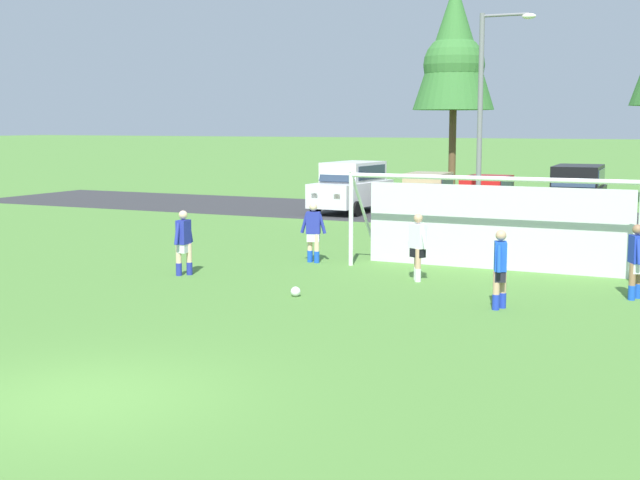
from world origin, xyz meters
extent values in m
plane|color=#518438|center=(0.00, 15.00, 0.00)|extent=(400.00, 400.00, 0.00)
cube|color=#333335|center=(0.00, 26.08, 0.00)|extent=(52.00, 8.40, 0.01)
sphere|color=white|center=(-0.58, 7.69, 0.11)|extent=(0.22, 0.22, 0.22)
sphere|color=black|center=(-0.58, 7.69, 0.12)|extent=(0.08, 0.08, 0.08)
sphere|color=red|center=(-0.52, 7.69, 0.11)|extent=(0.07, 0.07, 0.07)
cylinder|color=white|center=(6.14, 12.17, 1.22)|extent=(0.12, 0.12, 2.44)
cylinder|color=white|center=(-1.18, 12.14, 1.22)|extent=(0.12, 0.12, 2.44)
cylinder|color=white|center=(2.48, 12.16, 2.44)|extent=(7.32, 0.14, 0.12)
cylinder|color=white|center=(-1.18, 13.04, 1.34)|extent=(0.09, 1.94, 2.46)
cube|color=silver|center=(2.48, 13.16, 1.10)|extent=(6.95, 0.06, 2.20)
cylinder|color=tan|center=(1.27, 10.58, 0.40)|extent=(0.14, 0.14, 0.80)
cylinder|color=tan|center=(1.16, 10.81, 0.40)|extent=(0.14, 0.14, 0.80)
cylinder|color=white|center=(1.27, 10.58, 0.16)|extent=(0.15, 0.15, 0.32)
cylinder|color=white|center=(1.16, 10.81, 0.16)|extent=(0.15, 0.15, 0.32)
cube|color=black|center=(1.21, 10.70, 0.72)|extent=(0.40, 0.35, 0.28)
cube|color=white|center=(1.21, 10.70, 1.10)|extent=(0.45, 0.38, 0.60)
sphere|color=tan|center=(1.21, 10.70, 1.53)|extent=(0.22, 0.22, 0.22)
cylinder|color=white|center=(1.42, 10.55, 1.08)|extent=(0.25, 0.18, 0.55)
cylinder|color=white|center=(1.01, 10.84, 1.08)|extent=(0.25, 0.18, 0.55)
cylinder|color=#936B4C|center=(6.17, 10.45, 0.40)|extent=(0.14, 0.14, 0.80)
cylinder|color=#936B4C|center=(6.27, 10.72, 0.40)|extent=(0.14, 0.14, 0.80)
cylinder|color=blue|center=(6.17, 10.45, 0.16)|extent=(0.15, 0.15, 0.32)
cylinder|color=blue|center=(6.27, 10.72, 0.16)|extent=(0.15, 0.15, 0.32)
cube|color=silver|center=(6.22, 10.58, 0.72)|extent=(0.35, 0.40, 0.28)
cube|color=#1E38B7|center=(6.22, 10.58, 1.10)|extent=(0.38, 0.45, 0.60)
sphere|color=#936B4C|center=(6.22, 10.58, 1.53)|extent=(0.22, 0.22, 0.22)
cylinder|color=#1E38B7|center=(6.29, 10.34, 1.08)|extent=(0.18, 0.25, 0.55)
cylinder|color=#1E38B7|center=(6.15, 10.83, 1.08)|extent=(0.18, 0.25, 0.55)
cylinder|color=tan|center=(3.76, 8.21, 0.40)|extent=(0.14, 0.14, 0.80)
cylinder|color=tan|center=(3.84, 8.44, 0.40)|extent=(0.14, 0.14, 0.80)
cylinder|color=#1E38B7|center=(3.76, 8.21, 0.16)|extent=(0.15, 0.15, 0.32)
cylinder|color=#1E38B7|center=(3.84, 8.44, 0.16)|extent=(0.15, 0.15, 0.32)
cube|color=black|center=(3.80, 8.33, 0.72)|extent=(0.31, 0.39, 0.28)
cube|color=blue|center=(3.80, 8.33, 1.10)|extent=(0.34, 0.43, 0.60)
sphere|color=tan|center=(3.80, 8.33, 1.53)|extent=(0.22, 0.22, 0.22)
cylinder|color=blue|center=(3.84, 8.08, 1.08)|extent=(0.15, 0.25, 0.55)
cylinder|color=blue|center=(3.77, 8.58, 1.08)|extent=(0.15, 0.25, 0.55)
cylinder|color=beige|center=(-4.27, 9.03, 0.40)|extent=(0.14, 0.14, 0.80)
cylinder|color=beige|center=(-4.44, 8.81, 0.40)|extent=(0.14, 0.14, 0.80)
cylinder|color=#232D99|center=(-4.27, 9.03, 0.16)|extent=(0.15, 0.15, 0.32)
cylinder|color=#232D99|center=(-4.44, 8.81, 0.16)|extent=(0.15, 0.15, 0.32)
cube|color=silver|center=(-4.35, 8.92, 0.72)|extent=(0.25, 0.36, 0.28)
cube|color=#232D99|center=(-4.35, 8.92, 1.10)|extent=(0.27, 0.40, 0.60)
sphere|color=beige|center=(-4.35, 8.92, 1.53)|extent=(0.22, 0.22, 0.22)
cylinder|color=#232D99|center=(-4.33, 9.17, 1.08)|extent=(0.11, 0.24, 0.55)
cylinder|color=#232D99|center=(-4.37, 8.67, 1.08)|extent=(0.11, 0.24, 0.55)
cylinder|color=beige|center=(-2.19, 12.14, 0.40)|extent=(0.14, 0.14, 0.80)
cylinder|color=beige|center=(-2.42, 12.18, 0.40)|extent=(0.14, 0.14, 0.80)
cylinder|color=blue|center=(-2.19, 12.14, 0.16)|extent=(0.15, 0.15, 0.32)
cylinder|color=blue|center=(-2.42, 12.18, 0.16)|extent=(0.15, 0.15, 0.32)
cube|color=silver|center=(-2.30, 12.16, 0.72)|extent=(0.39, 0.32, 0.28)
cube|color=#232D99|center=(-2.30, 12.16, 1.10)|extent=(0.44, 0.35, 0.60)
sphere|color=beige|center=(-2.30, 12.16, 1.53)|extent=(0.22, 0.22, 0.22)
cylinder|color=#232D99|center=(-2.05, 12.20, 1.08)|extent=(0.25, 0.16, 0.55)
cylinder|color=#232D99|center=(-2.55, 12.12, 1.08)|extent=(0.25, 0.16, 0.55)
cube|color=silver|center=(-6.76, 25.11, 0.82)|extent=(2.18, 4.71, 1.00)
cube|color=silver|center=(-6.75, 25.31, 1.74)|extent=(1.93, 3.10, 0.84)
cube|color=#28384C|center=(-6.83, 23.90, 1.72)|extent=(1.64, 0.48, 0.71)
cube|color=#28384C|center=(-5.86, 25.26, 1.74)|extent=(0.20, 2.55, 0.59)
cube|color=white|center=(-6.38, 22.83, 0.87)|extent=(0.28, 0.10, 0.20)
cube|color=white|center=(-7.42, 22.89, 0.87)|extent=(0.28, 0.10, 0.20)
cube|color=#B21414|center=(-6.10, 27.34, 0.87)|extent=(0.28, 0.10, 0.20)
cube|color=#B21414|center=(-7.14, 27.40, 0.87)|extent=(0.28, 0.10, 0.20)
cylinder|color=black|center=(-5.90, 23.63, 0.32)|extent=(0.28, 0.65, 0.64)
cylinder|color=black|center=(-7.79, 23.75, 0.32)|extent=(0.28, 0.65, 0.64)
cylinder|color=black|center=(-5.72, 26.48, 0.32)|extent=(0.28, 0.65, 0.64)
cylinder|color=black|center=(-7.62, 26.60, 0.32)|extent=(0.28, 0.65, 0.64)
cube|color=tan|center=(-3.68, 26.10, 0.70)|extent=(2.00, 4.28, 0.76)
cube|color=tan|center=(-3.69, 26.25, 1.40)|extent=(1.75, 2.18, 0.64)
cube|color=#28384C|center=(-3.64, 25.28, 1.38)|extent=(1.54, 0.39, 0.55)
cube|color=#28384C|center=(-2.85, 26.29, 1.40)|extent=(0.12, 1.78, 0.45)
cube|color=white|center=(-3.09, 24.06, 0.75)|extent=(0.28, 0.09, 0.20)
cube|color=white|center=(-4.08, 24.01, 0.75)|extent=(0.28, 0.09, 0.20)
cube|color=#B21414|center=(-3.28, 28.18, 0.75)|extent=(0.28, 0.09, 0.20)
cube|color=#B21414|center=(-4.27, 28.13, 0.75)|extent=(0.28, 0.09, 0.20)
cylinder|color=black|center=(-2.72, 24.84, 0.32)|extent=(0.27, 0.65, 0.64)
cylinder|color=black|center=(-4.52, 24.75, 0.32)|extent=(0.27, 0.65, 0.64)
cylinder|color=black|center=(-2.84, 27.44, 0.32)|extent=(0.27, 0.65, 0.64)
cylinder|color=black|center=(-4.64, 27.35, 0.32)|extent=(0.27, 0.65, 0.64)
cube|color=red|center=(-0.90, 25.08, 0.70)|extent=(1.94, 4.26, 0.76)
cube|color=red|center=(-0.90, 25.23, 1.40)|extent=(1.72, 2.15, 0.64)
cube|color=#28384C|center=(-0.93, 24.26, 1.38)|extent=(1.54, 0.37, 0.55)
cube|color=#28384C|center=(-0.06, 25.20, 1.40)|extent=(0.10, 1.79, 0.45)
cube|color=white|center=(-0.47, 23.00, 0.75)|extent=(0.28, 0.09, 0.20)
cube|color=white|center=(-1.46, 23.03, 0.75)|extent=(0.28, 0.09, 0.20)
cube|color=#B21414|center=(-0.34, 27.12, 0.75)|extent=(0.28, 0.09, 0.20)
cube|color=#B21414|center=(-1.33, 27.15, 0.75)|extent=(0.28, 0.09, 0.20)
cylinder|color=black|center=(-0.05, 23.75, 0.32)|extent=(0.26, 0.65, 0.64)
cylinder|color=black|center=(-1.84, 23.80, 0.32)|extent=(0.26, 0.65, 0.64)
cylinder|color=black|center=(0.04, 26.35, 0.32)|extent=(0.26, 0.65, 0.64)
cylinder|color=black|center=(-1.76, 26.41, 0.32)|extent=(0.26, 0.65, 0.64)
cube|color=black|center=(2.50, 26.02, 0.82)|extent=(2.12, 4.68, 1.00)
cube|color=black|center=(2.49, 26.21, 1.74)|extent=(1.89, 3.08, 0.84)
cube|color=#28384C|center=(2.56, 24.80, 1.72)|extent=(1.63, 0.45, 0.71)
cube|color=#28384C|center=(3.37, 26.26, 1.74)|extent=(0.16, 2.55, 0.59)
cube|color=white|center=(3.13, 23.78, 0.87)|extent=(0.28, 0.09, 0.20)
cube|color=white|center=(2.08, 23.73, 0.87)|extent=(0.28, 0.09, 0.20)
cube|color=#B21414|center=(2.91, 28.30, 0.87)|extent=(0.28, 0.09, 0.20)
cube|color=#B21414|center=(1.87, 28.25, 0.87)|extent=(0.28, 0.09, 0.20)
cylinder|color=black|center=(3.51, 24.64, 0.32)|extent=(0.27, 0.65, 0.64)
cylinder|color=black|center=(1.62, 24.55, 0.32)|extent=(0.27, 0.65, 0.64)
cylinder|color=black|center=(3.38, 27.48, 0.32)|extent=(0.27, 0.65, 0.64)
cylinder|color=black|center=(1.48, 27.39, 0.32)|extent=(0.27, 0.65, 0.64)
cylinder|color=brown|center=(-4.74, 33.15, 2.23)|extent=(0.36, 0.36, 4.47)
cone|color=#387533|center=(-4.74, 33.15, 7.59)|extent=(4.02, 4.02, 6.25)
sphere|color=#387533|center=(-4.74, 33.15, 6.65)|extent=(3.01, 3.01, 3.01)
cylinder|color=slate|center=(-0.12, 21.05, 3.78)|extent=(0.18, 0.18, 7.56)
cylinder|color=slate|center=(-0.12, 21.05, 0.15)|extent=(0.32, 0.32, 0.30)
cylinder|color=slate|center=(0.68, 21.05, 7.46)|extent=(1.60, 0.10, 0.10)
ellipsoid|color=white|center=(1.48, 21.05, 7.38)|extent=(0.48, 0.28, 0.20)
camera|label=1|loc=(8.03, -9.22, 3.80)|focal=49.07mm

